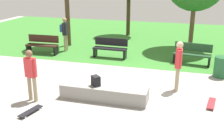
{
  "coord_description": "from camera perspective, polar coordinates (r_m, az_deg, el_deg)",
  "views": [
    {
      "loc": [
        1.78,
        -8.73,
        3.7
      ],
      "look_at": [
        -0.56,
        -0.43,
        0.77
      ],
      "focal_mm": 43.25,
      "sensor_mm": 36.0,
      "label": 1
    }
  ],
  "objects": [
    {
      "name": "trash_bin",
      "position": [
        11.1,
        22.15,
        0.01
      ],
      "size": [
        0.56,
        0.56,
        0.79
      ],
      "primitive_type": "cylinder",
      "color": "#1E592D",
      "rests_on": "ground_plane"
    },
    {
      "name": "skateboard_spare",
      "position": [
        8.69,
        20.26,
        -7.2
      ],
      "size": [
        0.32,
        0.82,
        0.08
      ],
      "color": "#A5262D",
      "rests_on": "ground_plane"
    },
    {
      "name": "skater_watching",
      "position": [
        9.12,
        13.87,
        0.94
      ],
      "size": [
        0.22,
        0.43,
        1.7
      ],
      "color": "tan",
      "rests_on": "ground_plane"
    },
    {
      "name": "concrete_ledge",
      "position": [
        8.51,
        -1.62,
        -5.31
      ],
      "size": [
        2.73,
        0.76,
        0.45
      ],
      "primitive_type": "cube",
      "color": "gray",
      "rests_on": "ground_plane"
    },
    {
      "name": "pedestrian_with_backpack",
      "position": [
        13.97,
        -9.95,
        7.47
      ],
      "size": [
        0.36,
        0.43,
        1.72
      ],
      "color": "tan",
      "rests_on": "ground_plane"
    },
    {
      "name": "grass_lawn",
      "position": [
        17.19,
        9.53,
        6.09
      ],
      "size": [
        26.6,
        12.06,
        0.01
      ],
      "primitive_type": "cube",
      "color": "#387A2D",
      "rests_on": "ground_plane"
    },
    {
      "name": "skater_performing_trick",
      "position": [
        8.48,
        -16.8,
        -1.0
      ],
      "size": [
        0.42,
        0.27,
        1.63
      ],
      "color": "tan",
      "rests_on": "ground_plane"
    },
    {
      "name": "skateboard_by_ledge",
      "position": [
        8.06,
        -16.83,
        -8.91
      ],
      "size": [
        0.38,
        0.82,
        0.08
      ],
      "color": "black",
      "rests_on": "ground_plane"
    },
    {
      "name": "ground_plane",
      "position": [
        9.64,
        3.94,
        -3.84
      ],
      "size": [
        28.0,
        28.0,
        0.0
      ],
      "primitive_type": "plane",
      "color": "#9E9993"
    },
    {
      "name": "park_bench_by_oak",
      "position": [
        12.28,
        16.62,
        2.77
      ],
      "size": [
        1.65,
        0.7,
        0.91
      ],
      "color": "#1E4223",
      "rests_on": "ground_plane"
    },
    {
      "name": "park_bench_near_path",
      "position": [
        12.73,
        -0.36,
        4.12
      ],
      "size": [
        1.61,
        0.51,
        0.91
      ],
      "color": "black",
      "rests_on": "ground_plane"
    },
    {
      "name": "backpack_on_ledge",
      "position": [
        8.36,
        -3.45,
        -2.94
      ],
      "size": [
        0.34,
        0.34,
        0.32
      ],
      "primitive_type": "cube",
      "rotation": [
        0.0,
        0.0,
        5.54
      ],
      "color": "black",
      "rests_on": "concrete_ledge"
    },
    {
      "name": "park_bench_far_right",
      "position": [
        13.82,
        -14.48,
        4.69
      ],
      "size": [
        1.62,
        0.53,
        0.91
      ],
      "color": "#331E14",
      "rests_on": "ground_plane"
    }
  ]
}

